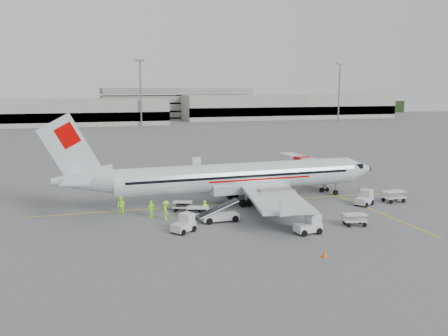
% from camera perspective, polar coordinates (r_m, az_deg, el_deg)
% --- Properties ---
extents(ground, '(360.00, 360.00, 0.00)m').
position_cam_1_polar(ground, '(57.03, 0.57, -4.08)').
color(ground, '#56595B').
extents(stripe_lead, '(44.00, 0.20, 0.01)m').
position_cam_1_polar(stripe_lead, '(57.03, 0.57, -4.08)').
color(stripe_lead, yellow).
rests_on(stripe_lead, ground).
extents(stripe_cross, '(0.20, 20.00, 0.01)m').
position_cam_1_polar(stripe_cross, '(55.86, 16.99, -4.77)').
color(stripe_cross, yellow).
rests_on(stripe_cross, ground).
extents(terminal_west, '(110.00, 22.00, 9.00)m').
position_cam_1_polar(terminal_west, '(184.78, -23.98, 5.76)').
color(terminal_west, gray).
rests_on(terminal_west, ground).
extents(terminal_east, '(90.00, 26.00, 10.00)m').
position_cam_1_polar(terminal_east, '(216.19, 7.09, 7.00)').
color(terminal_east, gray).
rests_on(terminal_east, ground).
extents(parking_garage, '(62.00, 24.00, 14.00)m').
position_cam_1_polar(parking_garage, '(217.10, -5.58, 7.56)').
color(parking_garage, slate).
rests_on(parking_garage, ground).
extents(treeline, '(300.00, 3.00, 6.00)m').
position_cam_1_polar(treeline, '(228.86, -12.48, 6.47)').
color(treeline, black).
rests_on(treeline, ground).
extents(mast_center, '(3.20, 1.20, 22.00)m').
position_cam_1_polar(mast_center, '(172.39, -9.50, 8.39)').
color(mast_center, slate).
rests_on(mast_center, ground).
extents(mast_east, '(3.20, 1.20, 22.00)m').
position_cam_1_polar(mast_east, '(196.31, 13.02, 8.37)').
color(mast_east, slate).
rests_on(mast_east, ground).
extents(aircraft, '(38.68, 30.88, 10.36)m').
position_cam_1_polar(aircraft, '(56.55, 1.75, 1.14)').
color(aircraft, silver).
rests_on(aircraft, ground).
extents(jet_bridge, '(3.89, 14.65, 3.80)m').
position_cam_1_polar(jet_bridge, '(68.69, 9.07, -0.30)').
color(jet_bridge, silver).
rests_on(jet_bridge, ground).
extents(belt_loader, '(5.02, 2.10, 2.67)m').
position_cam_1_polar(belt_loader, '(49.25, -0.47, -4.62)').
color(belt_loader, silver).
rests_on(belt_loader, ground).
extents(tug_fore, '(2.57, 2.28, 1.73)m').
position_cam_1_polar(tug_fore, '(58.14, 15.74, -3.30)').
color(tug_fore, silver).
rests_on(tug_fore, ground).
extents(tug_mid, '(2.50, 1.63, 1.81)m').
position_cam_1_polar(tug_mid, '(45.98, 9.57, -6.31)').
color(tug_mid, silver).
rests_on(tug_mid, ground).
extents(tug_aft, '(2.51, 2.34, 1.70)m').
position_cam_1_polar(tug_aft, '(45.87, -4.66, -6.32)').
color(tug_aft, silver).
rests_on(tug_aft, ground).
extents(cart_loaded_a, '(2.46, 1.82, 1.15)m').
position_cam_1_polar(cart_loaded_a, '(50.68, -3.01, -5.12)').
color(cart_loaded_a, silver).
rests_on(cart_loaded_a, ground).
extents(cart_loaded_b, '(2.31, 1.77, 1.07)m').
position_cam_1_polar(cart_loaded_b, '(53.62, -4.75, -4.39)').
color(cart_loaded_b, silver).
rests_on(cart_loaded_b, ground).
extents(cart_empty_a, '(2.44, 1.74, 1.16)m').
position_cam_1_polar(cart_empty_a, '(49.58, 14.72, -5.74)').
color(cart_empty_a, silver).
rests_on(cart_empty_a, ground).
extents(cart_empty_b, '(2.64, 1.68, 1.32)m').
position_cam_1_polar(cart_empty_b, '(60.78, 18.82, -3.11)').
color(cart_empty_b, silver).
rests_on(cart_empty_b, ground).
extents(cone_nose, '(0.40, 0.40, 0.64)m').
position_cam_1_polar(cone_nose, '(66.47, 15.30, -2.21)').
color(cone_nose, '#ED5D0D').
rests_on(cone_nose, ground).
extents(cone_port, '(0.37, 0.37, 0.61)m').
position_cam_1_polar(cone_port, '(75.38, 1.24, -0.57)').
color(cone_port, '#ED5D0D').
rests_on(cone_port, ground).
extents(cone_stbd, '(0.42, 0.42, 0.68)m').
position_cam_1_polar(cone_stbd, '(40.20, 11.45, -9.51)').
color(cone_stbd, '#ED5D0D').
rests_on(cone_stbd, ground).
extents(crew_a, '(0.74, 0.60, 1.76)m').
position_cam_1_polar(crew_a, '(50.93, -2.17, -4.69)').
color(crew_a, '#96EE23').
rests_on(crew_a, ground).
extents(crew_b, '(1.14, 1.18, 1.91)m').
position_cam_1_polar(crew_b, '(53.12, -11.68, -4.21)').
color(crew_b, '#96EE23').
rests_on(crew_b, ground).
extents(crew_c, '(0.78, 1.28, 1.92)m').
position_cam_1_polar(crew_c, '(50.42, -6.65, -4.79)').
color(crew_c, '#96EE23').
rests_on(crew_c, ground).
extents(crew_d, '(1.07, 1.00, 1.78)m').
position_cam_1_polar(crew_d, '(51.32, -8.31, -4.67)').
color(crew_d, '#96EE23').
rests_on(crew_d, ground).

